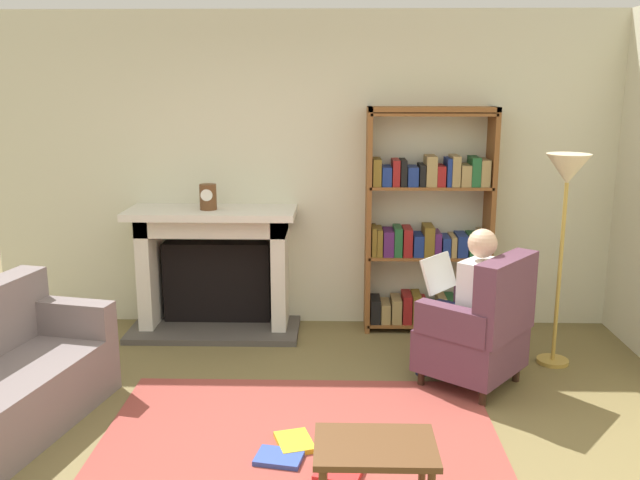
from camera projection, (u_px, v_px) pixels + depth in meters
name	position (u px, v px, depth m)	size (l,w,h in m)	color
ground	(297.00, 474.00, 3.78)	(14.00, 14.00, 0.00)	brown
back_wall	(312.00, 172.00, 5.97)	(5.60, 0.10, 2.70)	beige
area_rug	(299.00, 445.00, 4.07)	(2.40, 1.80, 0.01)	#974038
fireplace	(215.00, 265.00, 5.92)	(1.45, 0.64, 1.08)	#4C4742
mantel_clock	(208.00, 197.00, 5.68)	(0.14, 0.14, 0.21)	brown
bookshelf	(428.00, 228.00, 5.83)	(1.06, 0.32, 1.91)	brown
armchair_reading	(480.00, 329.00, 4.79)	(0.88, 0.89, 0.97)	#331E14
seated_reader	(466.00, 299.00, 4.82)	(0.59, 0.57, 1.14)	white
side_table	(375.00, 460.00, 3.15)	(0.56, 0.39, 0.50)	brown
scattered_books	(304.00, 457.00, 3.90)	(0.62, 0.61, 0.04)	#334CA5
floor_lamp	(566.00, 188.00, 4.99)	(0.32, 0.32, 1.61)	#B7933F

